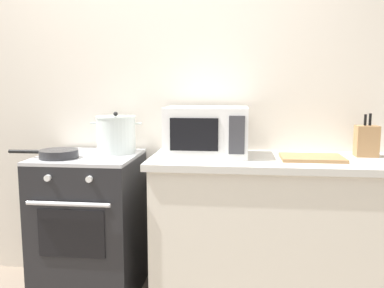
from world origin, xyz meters
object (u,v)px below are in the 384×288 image
at_px(microwave, 207,131).
at_px(stock_pot, 116,134).
at_px(frying_pan, 58,154).
at_px(knife_block, 366,141).
at_px(stove, 91,226).
at_px(cutting_board, 312,158).

bearing_deg(microwave, stock_pot, 177.07).
bearing_deg(frying_pan, knife_block, 8.12).
distance_m(stove, knife_block, 1.80).
distance_m(frying_pan, knife_block, 1.87).
bearing_deg(microwave, stove, -173.86).
distance_m(cutting_board, knife_block, 0.38).
relative_size(stock_pot, cutting_board, 0.93).
height_order(stove, microwave, microwave).
xyz_separation_m(cutting_board, knife_block, (0.35, 0.14, 0.09)).
bearing_deg(microwave, knife_block, 3.66).
bearing_deg(stove, knife_block, 4.73).
relative_size(stock_pot, microwave, 0.67).
relative_size(frying_pan, microwave, 0.86).
bearing_deg(knife_block, stove, -175.27).
bearing_deg(stock_pot, knife_block, 1.18).
xyz_separation_m(frying_pan, cutting_board, (1.50, 0.12, -0.02)).
height_order(frying_pan, knife_block, knife_block).
relative_size(frying_pan, knife_block, 1.63).
bearing_deg(stock_pot, cutting_board, -5.10).
distance_m(stock_pot, frying_pan, 0.38).
relative_size(stove, cutting_board, 2.56).
bearing_deg(frying_pan, cutting_board, 4.71).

